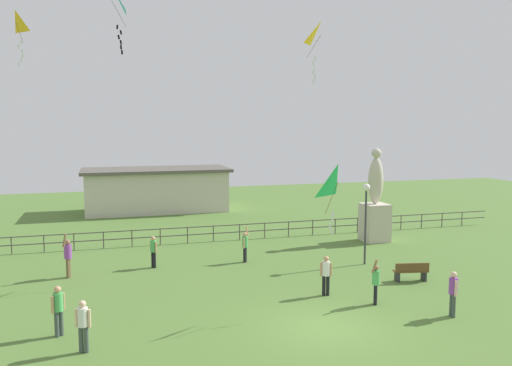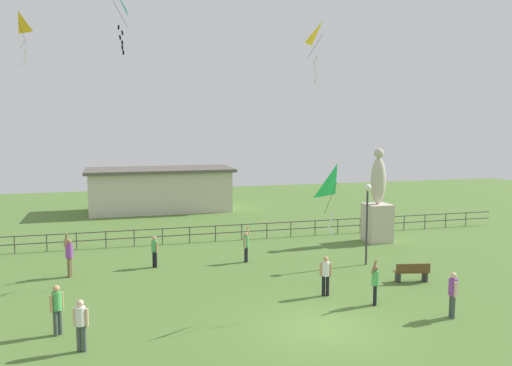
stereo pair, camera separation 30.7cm
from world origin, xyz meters
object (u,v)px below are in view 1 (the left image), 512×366
at_px(person_5, 83,323).
at_px(kite_2, 338,184).
at_px(person_1, 376,281).
at_px(person_2, 68,255).
at_px(park_bench, 411,271).
at_px(person_0, 326,273).
at_px(statue_monument, 375,209).
at_px(kite_3, 16,23).
at_px(person_4, 245,245).
at_px(person_6, 58,308).
at_px(person_3, 153,250).
at_px(kite_1, 321,37).
at_px(person_7, 453,291).
at_px(kite_0, 112,3).
at_px(lamppost, 366,205).

xyz_separation_m(person_5, kite_2, (8.79, 1.10, 3.80)).
distance_m(person_1, person_2, 13.43).
distance_m(park_bench, person_0, 4.42).
relative_size(statue_monument, person_5, 3.37).
bearing_deg(kite_2, person_1, 7.73).
height_order(statue_monument, kite_3, kite_3).
relative_size(person_0, person_5, 1.00).
distance_m(person_4, person_6, 10.90).
bearing_deg(person_0, person_6, -172.33).
height_order(person_3, person_6, person_6).
xyz_separation_m(person_2, person_5, (0.90, -8.36, -0.10)).
bearing_deg(person_4, kite_1, -12.95).
xyz_separation_m(person_1, person_7, (2.00, -1.93, 0.04)).
xyz_separation_m(park_bench, person_3, (-10.60, 5.42, 0.41)).
bearing_deg(person_3, kite_0, 173.05).
distance_m(person_1, person_6, 11.36).
bearing_deg(kite_1, kite_0, 172.48).
distance_m(statue_monument, person_2, 17.11).
height_order(park_bench, kite_1, kite_1).
bearing_deg(person_5, person_7, -2.68).
xyz_separation_m(kite_1, kite_3, (-14.18, 5.44, 0.86)).
bearing_deg(person_4, person_3, 176.72).
bearing_deg(person_5, person_0, 17.31).
relative_size(person_1, person_5, 1.12).
height_order(park_bench, kite_2, kite_2).
xyz_separation_m(person_3, kite_1, (8.03, -1.07, 10.12)).
distance_m(person_0, person_3, 8.73).
relative_size(person_5, kite_2, 0.63).
distance_m(person_3, person_4, 4.47).
bearing_deg(person_1, person_4, 113.26).
relative_size(lamppost, person_3, 2.61).
relative_size(person_1, kite_2, 0.70).
relative_size(statue_monument, person_1, 3.02).
bearing_deg(kite_2, person_2, 143.17).
bearing_deg(kite_1, person_6, -151.55).
distance_m(person_4, person_7, 10.63).
xyz_separation_m(kite_2, kite_3, (-12.02, 12.22, 7.13)).
relative_size(kite_2, kite_3, 0.94).
distance_m(person_3, kite_3, 13.32).
relative_size(park_bench, person_6, 0.93).
xyz_separation_m(person_7, kite_2, (-3.77, 1.69, 3.78)).
distance_m(person_1, kite_1, 12.03).
bearing_deg(person_6, kite_0, 74.18).
xyz_separation_m(park_bench, kite_2, (-4.73, -2.44, 4.27)).
bearing_deg(kite_2, person_4, 100.44).
height_order(person_4, kite_3, kite_3).
bearing_deg(kite_3, person_1, -40.98).
xyz_separation_m(person_3, person_7, (9.64, -9.54, 0.07)).
relative_size(person_5, kite_1, 0.57).
relative_size(park_bench, kite_3, 0.57).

